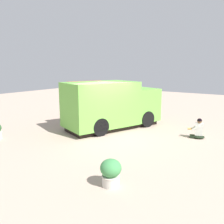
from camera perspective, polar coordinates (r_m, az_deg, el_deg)
name	(u,v)px	position (r m, az deg, el deg)	size (l,w,h in m)	color
ground_plane	(109,135)	(11.28, -0.82, -5.41)	(40.00, 40.00, 0.00)	tan
food_truck	(111,106)	(12.26, -0.18, 1.45)	(5.40, 3.98, 2.40)	#6BB944
person_customer	(198,131)	(11.31, 19.87, -4.22)	(0.56, 0.79, 0.91)	black
planter_flowering_far	(111,172)	(6.54, -0.29, -14.11)	(0.57, 0.57, 0.75)	beige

